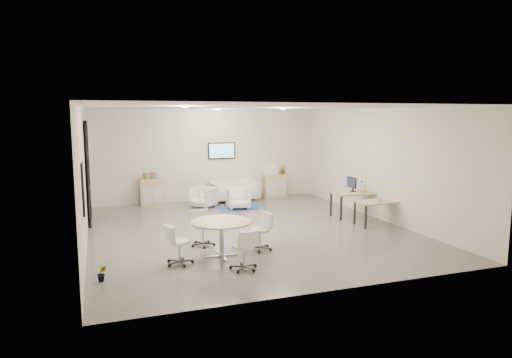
{
  "coord_description": "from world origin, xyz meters",
  "views": [
    {
      "loc": [
        -3.69,
        -11.15,
        3.0
      ],
      "look_at": [
        0.37,
        0.4,
        1.28
      ],
      "focal_mm": 32.0,
      "sensor_mm": 36.0,
      "label": 1
    }
  ],
  "objects_px": {
    "sideboard_right": "(275,186)",
    "sideboard_left": "(152,192)",
    "armchair_left": "(203,196)",
    "round_table": "(221,225)",
    "desk_front": "(379,203)",
    "loveseat": "(234,191)",
    "desk_rear": "(355,195)",
    "armchair_right": "(238,197)"
  },
  "relations": [
    {
      "from": "sideboard_right",
      "to": "sideboard_left",
      "type": "bearing_deg",
      "value": 179.94
    },
    {
      "from": "sideboard_right",
      "to": "armchair_left",
      "type": "bearing_deg",
      "value": -161.26
    },
    {
      "from": "round_table",
      "to": "desk_front",
      "type": "bearing_deg",
      "value": 15.19
    },
    {
      "from": "loveseat",
      "to": "desk_front",
      "type": "xyz_separation_m",
      "value": [
        2.74,
        -4.78,
        0.27
      ]
    },
    {
      "from": "loveseat",
      "to": "desk_front",
      "type": "distance_m",
      "value": 5.52
    },
    {
      "from": "round_table",
      "to": "loveseat",
      "type": "bearing_deg",
      "value": 71.13
    },
    {
      "from": "desk_rear",
      "to": "round_table",
      "type": "height_order",
      "value": "round_table"
    },
    {
      "from": "loveseat",
      "to": "round_table",
      "type": "distance_m",
      "value": 6.45
    },
    {
      "from": "sideboard_right",
      "to": "loveseat",
      "type": "distance_m",
      "value": 1.64
    },
    {
      "from": "sideboard_left",
      "to": "armchair_right",
      "type": "relative_size",
      "value": 1.21
    },
    {
      "from": "sideboard_left",
      "to": "desk_front",
      "type": "distance_m",
      "value": 7.46
    },
    {
      "from": "sideboard_right",
      "to": "round_table",
      "type": "relative_size",
      "value": 0.67
    },
    {
      "from": "desk_rear",
      "to": "round_table",
      "type": "bearing_deg",
      "value": -150.35
    },
    {
      "from": "sideboard_left",
      "to": "armchair_left",
      "type": "distance_m",
      "value": 1.83
    },
    {
      "from": "armchair_right",
      "to": "desk_front",
      "type": "relative_size",
      "value": 0.55
    },
    {
      "from": "sideboard_right",
      "to": "armchair_left",
      "type": "relative_size",
      "value": 1.17
    },
    {
      "from": "sideboard_right",
      "to": "desk_front",
      "type": "height_order",
      "value": "sideboard_right"
    },
    {
      "from": "armchair_right",
      "to": "desk_rear",
      "type": "height_order",
      "value": "desk_rear"
    },
    {
      "from": "armchair_right",
      "to": "desk_rear",
      "type": "distance_m",
      "value": 3.73
    },
    {
      "from": "sideboard_left",
      "to": "armchair_right",
      "type": "height_order",
      "value": "sideboard_left"
    },
    {
      "from": "sideboard_left",
      "to": "sideboard_right",
      "type": "relative_size",
      "value": 1.03
    },
    {
      "from": "desk_front",
      "to": "round_table",
      "type": "relative_size",
      "value": 1.04
    },
    {
      "from": "armchair_left",
      "to": "armchair_right",
      "type": "distance_m",
      "value": 1.18
    },
    {
      "from": "round_table",
      "to": "sideboard_left",
      "type": "bearing_deg",
      "value": 96.65
    },
    {
      "from": "desk_rear",
      "to": "desk_front",
      "type": "relative_size",
      "value": 1.08
    },
    {
      "from": "sideboard_right",
      "to": "armchair_right",
      "type": "distance_m",
      "value": 2.45
    },
    {
      "from": "armchair_left",
      "to": "round_table",
      "type": "relative_size",
      "value": 0.57
    },
    {
      "from": "desk_front",
      "to": "sideboard_left",
      "type": "bearing_deg",
      "value": 134.74
    },
    {
      "from": "desk_front",
      "to": "round_table",
      "type": "distance_m",
      "value": 5.0
    },
    {
      "from": "round_table",
      "to": "desk_rear",
      "type": "bearing_deg",
      "value": 27.19
    },
    {
      "from": "armchair_right",
      "to": "desk_rear",
      "type": "xyz_separation_m",
      "value": [
        2.95,
        -2.26,
        0.29
      ]
    },
    {
      "from": "sideboard_left",
      "to": "desk_rear",
      "type": "relative_size",
      "value": 0.61
    },
    {
      "from": "armchair_left",
      "to": "sideboard_left",
      "type": "bearing_deg",
      "value": -166.78
    },
    {
      "from": "armchair_left",
      "to": "desk_rear",
      "type": "height_order",
      "value": "desk_rear"
    },
    {
      "from": "armchair_left",
      "to": "loveseat",
      "type": "bearing_deg",
      "value": 78.29
    },
    {
      "from": "sideboard_left",
      "to": "loveseat",
      "type": "distance_m",
      "value": 2.82
    },
    {
      "from": "loveseat",
      "to": "desk_rear",
      "type": "height_order",
      "value": "desk_rear"
    },
    {
      "from": "sideboard_left",
      "to": "armchair_left",
      "type": "bearing_deg",
      "value": -32.98
    },
    {
      "from": "loveseat",
      "to": "desk_rear",
      "type": "xyz_separation_m",
      "value": [
        2.69,
        -3.64,
        0.32
      ]
    },
    {
      "from": "sideboard_left",
      "to": "desk_rear",
      "type": "bearing_deg",
      "value": -34.8
    },
    {
      "from": "loveseat",
      "to": "desk_rear",
      "type": "relative_size",
      "value": 1.2
    },
    {
      "from": "sideboard_right",
      "to": "loveseat",
      "type": "relative_size",
      "value": 0.5
    }
  ]
}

